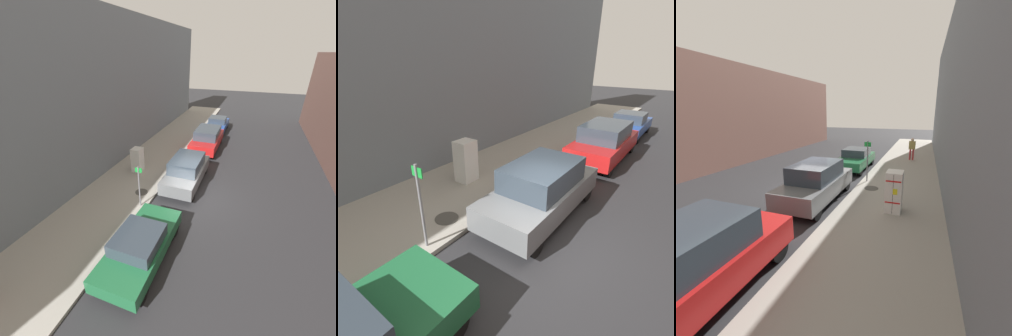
% 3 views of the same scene
% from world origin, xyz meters
% --- Properties ---
extents(ground_plane, '(80.00, 80.00, 0.00)m').
position_xyz_m(ground_plane, '(0.00, 0.00, 0.00)').
color(ground_plane, '#28282B').
extents(sidewalk_slab, '(4.08, 44.00, 0.12)m').
position_xyz_m(sidewalk_slab, '(-4.01, 0.00, 0.06)').
color(sidewalk_slab, '#9E998E').
rests_on(sidewalk_slab, ground).
extents(building_facade_near, '(2.49, 39.60, 9.54)m').
position_xyz_m(building_facade_near, '(-7.30, 0.00, 4.77)').
color(building_facade_near, slate).
rests_on(building_facade_near, ground).
extents(discarded_refrigerator, '(0.62, 0.72, 1.59)m').
position_xyz_m(discarded_refrigerator, '(-4.17, 1.32, 0.92)').
color(discarded_refrigerator, white).
rests_on(discarded_refrigerator, sidewalk_slab).
extents(manhole_cover, '(0.70, 0.70, 0.02)m').
position_xyz_m(manhole_cover, '(-2.80, -0.93, 0.13)').
color(manhole_cover, '#47443F').
rests_on(manhole_cover, sidewalk_slab).
extents(street_sign_post, '(0.36, 0.07, 2.24)m').
position_xyz_m(street_sign_post, '(-2.29, -2.04, 1.39)').
color(street_sign_post, slate).
rests_on(street_sign_post, sidewalk_slab).
extents(parked_suv_gray, '(1.86, 4.52, 1.72)m').
position_xyz_m(parked_suv_gray, '(-0.79, 1.11, 0.88)').
color(parked_suv_gray, slate).
rests_on(parked_suv_gray, ground).
extents(parked_suv_red, '(1.97, 4.84, 1.73)m').
position_xyz_m(parked_suv_red, '(-0.79, 7.01, 0.89)').
color(parked_suv_red, red).
rests_on(parked_suv_red, ground).
extents(parked_hatchback_blue, '(1.80, 4.00, 1.45)m').
position_xyz_m(parked_hatchback_blue, '(-0.79, 12.03, 0.74)').
color(parked_hatchback_blue, '#23479E').
rests_on(parked_hatchback_blue, ground).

